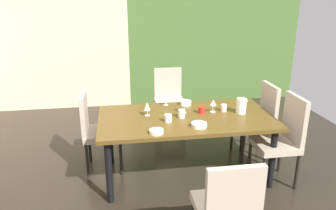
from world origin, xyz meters
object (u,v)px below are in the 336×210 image
(wine_glass_corner, at_px, (147,107))
(cup_near_shelf, at_px, (224,108))
(serving_bowl_south, at_px, (199,125))
(wine_glass_right, at_px, (166,97))
(chair_right_far, at_px, (259,117))
(wine_glass_rear, at_px, (184,103))
(cup_left, at_px, (168,118))
(dining_table, at_px, (186,123))
(pitcher_west, at_px, (241,106))
(wine_glass_front, at_px, (213,103))
(chair_head_far, at_px, (169,97))
(chair_left_far, at_px, (96,128))
(cup_near_window, at_px, (202,110))
(cup_center, at_px, (182,114))
(chair_right_near, at_px, (283,136))
(chair_head_near, at_px, (228,206))
(serving_bowl_north, at_px, (186,103))
(serving_bowl_east, at_px, (156,132))

(wine_glass_corner, relative_size, cup_near_shelf, 1.84)
(serving_bowl_south, bearing_deg, wine_glass_right, 107.80)
(wine_glass_right, bearing_deg, chair_right_far, -5.67)
(cup_near_shelf, bearing_deg, wine_glass_rear, 176.87)
(serving_bowl_south, bearing_deg, cup_left, 148.67)
(wine_glass_right, relative_size, serving_bowl_south, 0.86)
(dining_table, bearing_deg, cup_near_shelf, 11.71)
(pitcher_west, bearing_deg, wine_glass_rear, 169.68)
(wine_glass_front, bearing_deg, chair_head_far, 103.41)
(dining_table, relative_size, chair_left_far, 2.02)
(chair_right_far, distance_m, wine_glass_corner, 1.48)
(wine_glass_corner, bearing_deg, wine_glass_front, -0.82)
(wine_glass_corner, bearing_deg, cup_near_window, -2.40)
(chair_head_far, height_order, cup_center, chair_head_far)
(pitcher_west, bearing_deg, chair_right_near, -39.55)
(chair_right_far, relative_size, chair_head_near, 1.04)
(chair_head_far, bearing_deg, serving_bowl_south, 91.40)
(wine_glass_front, bearing_deg, chair_left_far, 170.92)
(chair_left_far, bearing_deg, cup_near_window, 79.23)
(chair_head_far, bearing_deg, pitcher_west, 114.24)
(chair_left_far, height_order, cup_near_window, chair_left_far)
(dining_table, bearing_deg, pitcher_west, 0.46)
(chair_head_near, distance_m, wine_glass_rear, 1.52)
(wine_glass_corner, height_order, cup_near_window, wine_glass_corner)
(cup_center, bearing_deg, dining_table, 29.92)
(wine_glass_front, xyz_separation_m, serving_bowl_north, (-0.26, 0.30, -0.08))
(cup_center, bearing_deg, serving_bowl_south, -64.96)
(chair_left_far, bearing_deg, chair_head_far, 135.53)
(chair_left_far, height_order, wine_glass_rear, chair_left_far)
(cup_near_window, relative_size, pitcher_west, 0.44)
(chair_right_near, xyz_separation_m, pitcher_west, (-0.37, 0.31, 0.27))
(serving_bowl_east, xyz_separation_m, serving_bowl_north, (0.46, 0.79, 0.01))
(serving_bowl_south, bearing_deg, chair_head_far, 91.40)
(cup_near_window, xyz_separation_m, cup_left, (-0.42, -0.20, 0.00))
(pitcher_west, bearing_deg, serving_bowl_north, 145.91)
(serving_bowl_east, xyz_separation_m, cup_center, (0.32, 0.37, 0.03))
(wine_glass_rear, distance_m, serving_bowl_south, 0.45)
(cup_center, bearing_deg, cup_near_window, 22.61)
(serving_bowl_south, bearing_deg, dining_table, 102.85)
(chair_left_far, distance_m, chair_head_near, 1.96)
(serving_bowl_south, bearing_deg, serving_bowl_north, 89.39)
(serving_bowl_south, distance_m, cup_left, 0.34)
(chair_head_near, bearing_deg, dining_table, 91.27)
(cup_center, distance_m, cup_near_shelf, 0.54)
(dining_table, xyz_separation_m, chair_right_near, (1.01, -0.30, -0.10))
(chair_head_near, bearing_deg, cup_near_shelf, 73.38)
(cup_center, bearing_deg, serving_bowl_east, -131.08)
(chair_head_near, xyz_separation_m, cup_left, (-0.25, 1.23, 0.24))
(dining_table, xyz_separation_m, chair_head_near, (0.03, -1.36, -0.13))
(serving_bowl_south, height_order, cup_near_shelf, cup_near_shelf)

